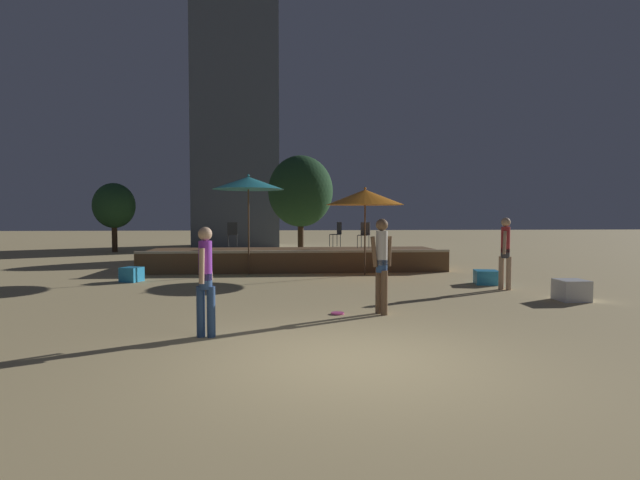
{
  "coord_description": "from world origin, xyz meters",
  "views": [
    {
      "loc": [
        -0.97,
        -6.31,
        1.87
      ],
      "look_at": [
        0.0,
        5.06,
        1.33
      ],
      "focal_mm": 28.0,
      "sensor_mm": 36.0,
      "label": 1
    }
  ],
  "objects_px": {
    "cube_seat_0": "(571,290)",
    "cube_seat_2": "(132,274)",
    "patio_umbrella_0": "(365,197)",
    "person_0": "(206,278)",
    "bistro_chair_2": "(364,232)",
    "bistro_chair_1": "(232,232)",
    "patio_umbrella_1": "(248,183)",
    "cube_seat_1": "(486,277)",
    "person_1": "(382,261)",
    "frisbee_disc": "(338,313)",
    "background_tree_1": "(114,206)",
    "bistro_chair_0": "(337,232)",
    "person_2": "(505,250)",
    "background_tree_0": "(301,191)"
  },
  "relations": [
    {
      "from": "cube_seat_2",
      "to": "patio_umbrella_1",
      "type": "bearing_deg",
      "value": 23.97
    },
    {
      "from": "person_1",
      "to": "bistro_chair_2",
      "type": "relative_size",
      "value": 2.03
    },
    {
      "from": "patio_umbrella_0",
      "to": "person_0",
      "type": "bearing_deg",
      "value": -116.2
    },
    {
      "from": "cube_seat_1",
      "to": "background_tree_1",
      "type": "bearing_deg",
      "value": 136.26
    },
    {
      "from": "person_2",
      "to": "bistro_chair_1",
      "type": "bearing_deg",
      "value": -7.13
    },
    {
      "from": "patio_umbrella_1",
      "to": "cube_seat_0",
      "type": "relative_size",
      "value": 5.12
    },
    {
      "from": "cube_seat_2",
      "to": "person_2",
      "type": "distance_m",
      "value": 10.25
    },
    {
      "from": "patio_umbrella_1",
      "to": "person_1",
      "type": "height_order",
      "value": "patio_umbrella_1"
    },
    {
      "from": "patio_umbrella_0",
      "to": "bistro_chair_1",
      "type": "bearing_deg",
      "value": 150.51
    },
    {
      "from": "person_1",
      "to": "patio_umbrella_1",
      "type": "bearing_deg",
      "value": -0.38
    },
    {
      "from": "patio_umbrella_0",
      "to": "person_2",
      "type": "distance_m",
      "value": 4.81
    },
    {
      "from": "cube_seat_2",
      "to": "bistro_chair_1",
      "type": "relative_size",
      "value": 0.72
    },
    {
      "from": "person_2",
      "to": "bistro_chair_0",
      "type": "xyz_separation_m",
      "value": [
        -3.57,
        6.02,
        0.28
      ]
    },
    {
      "from": "patio_umbrella_1",
      "to": "cube_seat_1",
      "type": "relative_size",
      "value": 4.5
    },
    {
      "from": "person_1",
      "to": "bistro_chair_2",
      "type": "bearing_deg",
      "value": -31.3
    },
    {
      "from": "patio_umbrella_0",
      "to": "cube_seat_2",
      "type": "bearing_deg",
      "value": -171.36
    },
    {
      "from": "cube_seat_1",
      "to": "cube_seat_2",
      "type": "bearing_deg",
      "value": 172.04
    },
    {
      "from": "background_tree_1",
      "to": "cube_seat_0",
      "type": "bearing_deg",
      "value": -47.52
    },
    {
      "from": "frisbee_disc",
      "to": "person_1",
      "type": "bearing_deg",
      "value": -4.62
    },
    {
      "from": "cube_seat_0",
      "to": "frisbee_disc",
      "type": "bearing_deg",
      "value": -168.61
    },
    {
      "from": "patio_umbrella_1",
      "to": "background_tree_1",
      "type": "bearing_deg",
      "value": 125.08
    },
    {
      "from": "patio_umbrella_1",
      "to": "bistro_chair_1",
      "type": "bearing_deg",
      "value": 108.46
    },
    {
      "from": "cube_seat_2",
      "to": "person_0",
      "type": "relative_size",
      "value": 0.38
    },
    {
      "from": "person_1",
      "to": "bistro_chair_1",
      "type": "xyz_separation_m",
      "value": [
        -3.59,
        8.82,
        0.29
      ]
    },
    {
      "from": "person_2",
      "to": "bistro_chair_2",
      "type": "distance_m",
      "value": 5.86
    },
    {
      "from": "bistro_chair_1",
      "to": "bistro_chair_0",
      "type": "bearing_deg",
      "value": 177.49
    },
    {
      "from": "cube_seat_1",
      "to": "background_tree_0",
      "type": "distance_m",
      "value": 11.92
    },
    {
      "from": "cube_seat_2",
      "to": "background_tree_1",
      "type": "height_order",
      "value": "background_tree_1"
    },
    {
      "from": "patio_umbrella_1",
      "to": "bistro_chair_0",
      "type": "distance_m",
      "value": 4.11
    },
    {
      "from": "cube_seat_1",
      "to": "frisbee_disc",
      "type": "xyz_separation_m",
      "value": [
        -4.59,
        -3.83,
        -0.17
      ]
    },
    {
      "from": "bistro_chair_1",
      "to": "frisbee_disc",
      "type": "relative_size",
      "value": 3.62
    },
    {
      "from": "person_2",
      "to": "frisbee_disc",
      "type": "bearing_deg",
      "value": 62.89
    },
    {
      "from": "cube_seat_2",
      "to": "bistro_chair_2",
      "type": "distance_m",
      "value": 7.81
    },
    {
      "from": "patio_umbrella_1",
      "to": "background_tree_0",
      "type": "distance_m",
      "value": 8.05
    },
    {
      "from": "bistro_chair_0",
      "to": "bistro_chair_1",
      "type": "height_order",
      "value": "same"
    },
    {
      "from": "patio_umbrella_0",
      "to": "person_0",
      "type": "relative_size",
      "value": 1.64
    },
    {
      "from": "person_0",
      "to": "bistro_chair_1",
      "type": "height_order",
      "value": "person_0"
    },
    {
      "from": "cube_seat_1",
      "to": "bistro_chair_1",
      "type": "relative_size",
      "value": 0.79
    },
    {
      "from": "cube_seat_2",
      "to": "bistro_chair_0",
      "type": "distance_m",
      "value": 7.38
    },
    {
      "from": "person_0",
      "to": "bistro_chair_0",
      "type": "distance_m",
      "value": 10.94
    },
    {
      "from": "bistro_chair_2",
      "to": "bistro_chair_1",
      "type": "bearing_deg",
      "value": -153.07
    },
    {
      "from": "cube_seat_0",
      "to": "background_tree_0",
      "type": "bearing_deg",
      "value": 111.94
    },
    {
      "from": "patio_umbrella_1",
      "to": "background_tree_0",
      "type": "relative_size",
      "value": 0.67
    },
    {
      "from": "patio_umbrella_0",
      "to": "background_tree_1",
      "type": "height_order",
      "value": "background_tree_1"
    },
    {
      "from": "cube_seat_2",
      "to": "person_2",
      "type": "height_order",
      "value": "person_2"
    },
    {
      "from": "person_2",
      "to": "bistro_chair_2",
      "type": "height_order",
      "value": "person_2"
    },
    {
      "from": "cube_seat_2",
      "to": "person_1",
      "type": "height_order",
      "value": "person_1"
    },
    {
      "from": "bistro_chair_1",
      "to": "background_tree_1",
      "type": "height_order",
      "value": "background_tree_1"
    },
    {
      "from": "person_2",
      "to": "background_tree_1",
      "type": "relative_size",
      "value": 0.51
    },
    {
      "from": "cube_seat_0",
      "to": "cube_seat_2",
      "type": "relative_size",
      "value": 0.96
    }
  ]
}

